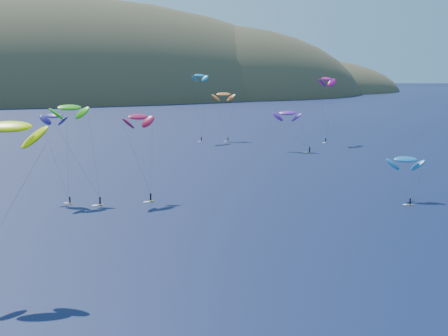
% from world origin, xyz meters
% --- Properties ---
extents(island, '(730.00, 300.00, 210.00)m').
position_xyz_m(island, '(39.40, 562.36, -10.74)').
color(island, '#3D3526').
rests_on(island, ground).
extents(kitesurfer_2, '(13.19, 10.80, 24.77)m').
position_xyz_m(kitesurfer_2, '(-37.45, 52.12, 21.88)').
color(kitesurfer_2, gold).
rests_on(kitesurfer_2, ground).
extents(kitesurfer_3, '(9.71, 13.54, 23.23)m').
position_xyz_m(kitesurfer_3, '(-21.36, 104.88, 20.76)').
color(kitesurfer_3, gold).
rests_on(kitesurfer_3, ground).
extents(kitesurfer_4, '(8.87, 8.99, 28.25)m').
position_xyz_m(kitesurfer_4, '(43.97, 198.80, 25.93)').
color(kitesurfer_4, gold).
rests_on(kitesurfer_4, ground).
extents(kitesurfer_5, '(8.77, 10.79, 11.28)m').
position_xyz_m(kitesurfer_5, '(49.32, 75.35, 9.01)').
color(kitesurfer_5, gold).
rests_on(kitesurfer_5, ground).
extents(kitesurfer_6, '(10.47, 15.39, 15.98)m').
position_xyz_m(kitesurfer_6, '(62.80, 158.87, 13.23)').
color(kitesurfer_6, gold).
rests_on(kitesurfer_6, ground).
extents(kitesurfer_8, '(10.67, 8.19, 27.43)m').
position_xyz_m(kitesurfer_8, '(88.05, 173.95, 24.69)').
color(kitesurfer_8, gold).
rests_on(kitesurfer_8, ground).
extents(kitesurfer_9, '(9.27, 9.67, 20.99)m').
position_xyz_m(kitesurfer_9, '(-6.82, 99.67, 18.59)').
color(kitesurfer_9, gold).
rests_on(kitesurfer_9, ground).
extents(kitesurfer_10, '(7.41, 13.40, 20.89)m').
position_xyz_m(kitesurfer_10, '(-24.55, 107.35, 18.83)').
color(kitesurfer_10, gold).
rests_on(kitesurfer_10, ground).
extents(kitesurfer_11, '(9.88, 11.68, 20.90)m').
position_xyz_m(kitesurfer_11, '(53.84, 197.66, 18.33)').
color(kitesurfer_11, gold).
rests_on(kitesurfer_11, ground).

